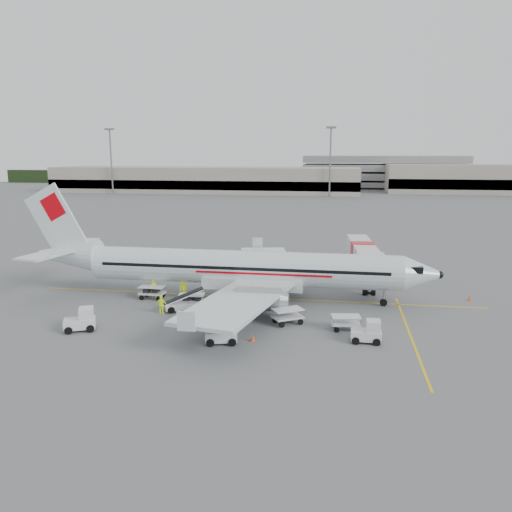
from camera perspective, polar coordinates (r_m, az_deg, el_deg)
The scene contains 25 objects.
ground at distance 49.58m, azimuth -0.38°, elevation -4.77°, with size 360.00×360.00×0.00m, color #56595B.
stripe_lead at distance 49.58m, azimuth -0.38°, elevation -4.76°, with size 44.00×0.20×0.01m, color yellow.
stripe_cross at distance 41.74m, azimuth 17.16°, elevation -8.52°, with size 0.20×20.00×0.01m, color yellow.
terminal_west at distance 183.52m, azimuth -5.87°, elevation 8.66°, with size 110.00×22.00×9.00m, color gray, non-canonical shape.
parking_garage at distance 207.66m, azimuth 14.27°, elevation 9.41°, with size 62.00×24.00×14.00m, color slate, non-canonical shape.
treeline at distance 222.27m, azimuth 7.40°, elevation 8.76°, with size 300.00×3.00×6.00m, color black, non-canonical shape.
mast_west at distance 182.44m, azimuth -16.21°, elevation 10.29°, with size 3.20×1.20×22.00m, color slate, non-canonical shape.
mast_center at distance 164.91m, azimuth 8.47°, elevation 10.52°, with size 3.20×1.20×22.00m, color slate, non-canonical shape.
aircraft at distance 47.72m, azimuth -1.46°, elevation 1.29°, with size 39.45×30.92×10.88m, color silver, non-canonical shape.
jet_bridge at distance 56.78m, azimuth 12.03°, elevation -0.66°, with size 3.08×16.41×4.31m, color silver, non-canonical shape.
belt_loader at distance 45.83m, azimuth -8.19°, elevation -4.64°, with size 4.64×1.74×2.51m, color silver, non-canonical shape.
tug_fore at distance 38.94m, azimuth 12.47°, elevation -8.38°, with size 2.26×1.29×1.74m, color silver, non-canonical shape.
tug_mid at distance 37.92m, azimuth -4.01°, elevation -8.60°, with size 2.39×1.37×1.84m, color silver, non-canonical shape.
tug_aft at distance 42.81m, azimuth -19.53°, elevation -6.85°, with size 2.42×1.38×1.87m, color silver, non-canonical shape.
cart_loaded_a at distance 50.07m, azimuth -11.77°, elevation -4.09°, with size 2.45×1.45×1.28m, color silver, non-canonical shape.
cart_loaded_b at distance 46.87m, azimuth -7.36°, elevation -5.06°, with size 2.36×1.40×1.23m, color silver, non-canonical shape.
cart_empty_a at distance 42.10m, azimuth 3.65°, elevation -6.89°, with size 2.49×1.47×1.30m, color silver, non-canonical shape.
cart_empty_b at distance 41.26m, azimuth 10.21°, elevation -7.53°, with size 2.30×1.36×1.20m, color silver, non-canonical shape.
cone_nose at distance 52.77m, azimuth 23.24°, elevation -4.39°, with size 0.37×0.37×0.60m, color #E24F16.
cone_port at distance 61.00m, azimuth 5.12°, elevation -1.33°, with size 0.43×0.43×0.70m, color #E24F16.
cone_stbd at distance 38.40m, azimuth -0.39°, elevation -9.30°, with size 0.36×0.36×0.59m, color #E24F16.
crew_a at distance 50.45m, azimuth -11.60°, elevation -3.62°, with size 0.68×0.45×1.86m, color #D2EA16.
crew_b at distance 49.45m, azimuth -8.31°, elevation -3.79°, with size 0.92×0.72×1.90m, color #D2EA16.
crew_c at distance 48.16m, azimuth -2.31°, elevation -4.15°, with size 1.17×0.67×1.81m, color #D2EA16.
crew_d at distance 45.28m, azimuth -10.75°, elevation -5.49°, with size 0.98×0.41×1.67m, color #D2EA16.
Camera 1 is at (8.09, -46.85, 14.06)m, focal length 35.00 mm.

